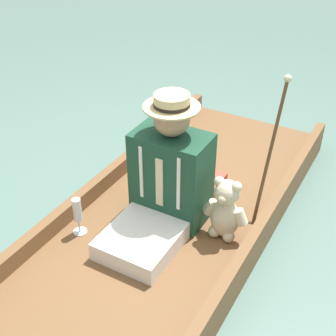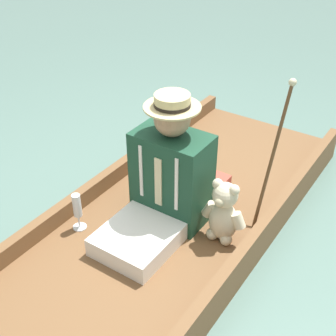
{
  "view_description": "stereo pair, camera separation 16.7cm",
  "coord_description": "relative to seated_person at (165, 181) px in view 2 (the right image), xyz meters",
  "views": [
    {
      "loc": [
        -1.04,
        1.94,
        1.9
      ],
      "look_at": [
        0.01,
        0.07,
        0.48
      ],
      "focal_mm": 50.0,
      "sensor_mm": 36.0,
      "label": 1
    },
    {
      "loc": [
        -1.19,
        1.85,
        1.9
      ],
      "look_at": [
        0.01,
        0.07,
        0.48
      ],
      "focal_mm": 50.0,
      "sensor_mm": 36.0,
      "label": 2
    }
  ],
  "objects": [
    {
      "name": "walking_cane",
      "position": [
        -0.46,
        -0.41,
        0.19
      ],
      "size": [
        0.04,
        0.33,
        0.82
      ],
      "color": "brown",
      "rests_on": "punt_boat"
    },
    {
      "name": "ground_plane",
      "position": [
        -0.01,
        -0.1,
        -0.41
      ],
      "size": [
        16.0,
        16.0,
        0.0
      ],
      "primitive_type": "plane",
      "color": "slate"
    },
    {
      "name": "wine_glass",
      "position": [
        0.38,
        0.33,
        -0.14
      ],
      "size": [
        0.08,
        0.08,
        0.23
      ],
      "color": "silver",
      "rests_on": "punt_boat"
    },
    {
      "name": "punt_boat",
      "position": [
        -0.01,
        -0.1,
        -0.34
      ],
      "size": [
        1.1,
        2.73,
        0.23
      ],
      "color": "brown",
      "rests_on": "ground_plane"
    },
    {
      "name": "seated_person",
      "position": [
        0.0,
        0.0,
        0.0
      ],
      "size": [
        0.42,
        0.7,
        0.78
      ],
      "rotation": [
        0.0,
        0.0,
        -0.15
      ],
      "color": "white",
      "rests_on": "punt_boat"
    },
    {
      "name": "seat_cushion",
      "position": [
        0.01,
        -0.34,
        -0.22
      ],
      "size": [
        0.39,
        0.27,
        0.12
      ],
      "color": "#B24738",
      "rests_on": "punt_boat"
    },
    {
      "name": "teddy_bear",
      "position": [
        -0.34,
        -0.05,
        -0.11
      ],
      "size": [
        0.27,
        0.16,
        0.38
      ],
      "color": "beige",
      "rests_on": "punt_boat"
    }
  ]
}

